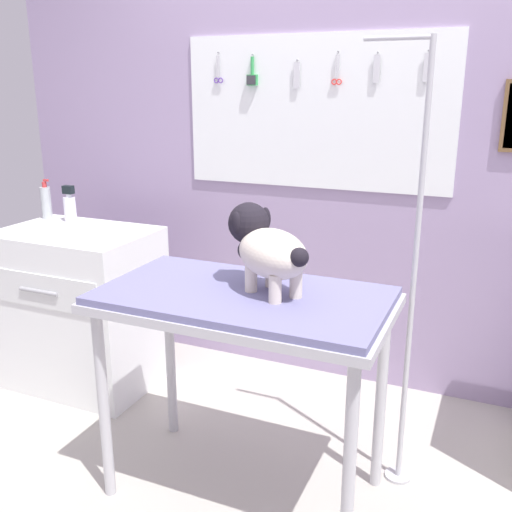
{
  "coord_description": "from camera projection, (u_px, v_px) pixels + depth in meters",
  "views": [
    {
      "loc": [
        0.82,
        -1.7,
        1.6
      ],
      "look_at": [
        -0.01,
        0.2,
        0.99
      ],
      "focal_mm": 40.55,
      "sensor_mm": 36.0,
      "label": 1
    }
  ],
  "objects": [
    {
      "name": "rear_wall_panel",
      "position": [
        339.0,
        172.0,
        3.05
      ],
      "size": [
        4.0,
        0.11,
        2.3
      ],
      "color": "#9D89AE",
      "rests_on": "ground"
    },
    {
      "name": "grooming_table",
      "position": [
        243.0,
        314.0,
        2.18
      ],
      "size": [
        1.1,
        0.61,
        0.86
      ],
      "color": "#B7B7BC",
      "rests_on": "ground"
    },
    {
      "name": "grooming_arm",
      "position": [
        410.0,
        293.0,
        2.23
      ],
      "size": [
        0.3,
        0.11,
        1.77
      ],
      "color": "#B7B7BC",
      "rests_on": "ground"
    },
    {
      "name": "counter_left",
      "position": [
        81.0,
        308.0,
        3.16
      ],
      "size": [
        0.8,
        0.58,
        0.87
      ],
      "color": "white",
      "rests_on": "ground"
    },
    {
      "name": "dog",
      "position": [
        266.0,
        247.0,
        2.12
      ],
      "size": [
        0.42,
        0.33,
        0.32
      ],
      "color": "beige",
      "rests_on": "grooming_table"
    },
    {
      "name": "shampoo_bottle",
      "position": [
        70.0,
        206.0,
        3.23
      ],
      "size": [
        0.07,
        0.07,
        0.2
      ],
      "color": "white",
      "rests_on": "counter_left"
    },
    {
      "name": "pump_bottle_white",
      "position": [
        46.0,
        202.0,
        3.3
      ],
      "size": [
        0.06,
        0.06,
        0.23
      ],
      "color": "#ADB4B6",
      "rests_on": "counter_left"
    }
  ]
}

